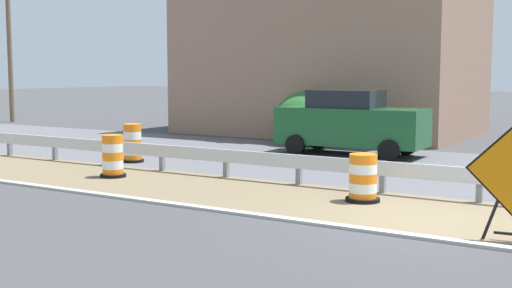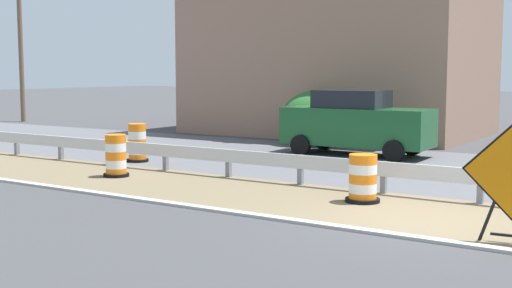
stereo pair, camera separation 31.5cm
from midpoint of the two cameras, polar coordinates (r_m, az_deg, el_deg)
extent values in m
plane|color=#3D3D3F|center=(12.27, 14.24, -6.44)|extent=(160.00, 160.00, 0.00)
cube|color=#706047|center=(12.82, 15.05, -5.91)|extent=(3.58, 120.00, 0.01)
cube|color=#56565B|center=(18.36, 20.29, -2.46)|extent=(7.99, 120.00, 0.00)
cube|color=#ADADA8|center=(11.07, 12.18, -7.75)|extent=(0.20, 120.00, 0.11)
cube|color=silver|center=(15.63, 2.96, -1.51)|extent=(0.08, 47.59, 0.32)
cube|color=slate|center=(14.24, 17.89, -3.38)|extent=(0.12, 0.12, 0.70)
cube|color=slate|center=(14.86, 10.12, -2.78)|extent=(0.12, 0.12, 0.70)
cube|color=slate|center=(15.73, 3.10, -2.20)|extent=(0.12, 0.12, 0.70)
cube|color=slate|center=(16.81, -3.10, -1.65)|extent=(0.12, 0.12, 0.70)
cube|color=slate|center=(18.07, -8.49, -1.16)|extent=(0.12, 0.12, 0.70)
cube|color=slate|center=(19.46, -13.14, -0.73)|extent=(0.12, 0.12, 0.70)
cube|color=slate|center=(20.97, -17.15, -0.36)|extent=(0.12, 0.12, 0.70)
cube|color=slate|center=(22.56, -20.60, -0.03)|extent=(0.12, 0.12, 0.70)
cube|color=black|center=(11.15, 18.93, -5.11)|extent=(0.09, 0.39, 1.06)
cylinder|color=orange|center=(13.85, 8.42, -4.47)|extent=(0.56, 0.56, 0.20)
cylinder|color=white|center=(13.81, 8.43, -3.67)|extent=(0.56, 0.56, 0.20)
cylinder|color=orange|center=(13.78, 8.44, -2.87)|extent=(0.56, 0.56, 0.20)
cylinder|color=white|center=(13.75, 8.46, -2.07)|extent=(0.56, 0.56, 0.20)
cylinder|color=orange|center=(13.72, 8.47, -1.26)|extent=(0.56, 0.56, 0.20)
cylinder|color=black|center=(13.86, 8.42, -4.70)|extent=(0.70, 0.70, 0.08)
cylinder|color=orange|center=(17.25, -12.58, -2.41)|extent=(0.52, 0.52, 0.21)
cylinder|color=white|center=(17.22, -12.59, -1.71)|extent=(0.52, 0.52, 0.21)
cylinder|color=orange|center=(17.19, -12.61, -1.00)|extent=(0.52, 0.52, 0.21)
cylinder|color=white|center=(17.17, -12.63, -0.29)|extent=(0.52, 0.52, 0.21)
cylinder|color=orange|center=(17.15, -12.64, 0.41)|extent=(0.52, 0.52, 0.21)
cylinder|color=black|center=(17.26, -12.57, -2.63)|extent=(0.65, 0.65, 0.08)
cylinder|color=orange|center=(19.96, -10.88, -1.20)|extent=(0.52, 0.52, 0.22)
cylinder|color=white|center=(19.93, -10.90, -0.56)|extent=(0.52, 0.52, 0.22)
cylinder|color=orange|center=(19.91, -10.91, 0.08)|extent=(0.52, 0.52, 0.22)
cylinder|color=white|center=(19.88, -10.92, 0.72)|extent=(0.52, 0.52, 0.22)
cylinder|color=orange|center=(19.86, -10.94, 1.37)|extent=(0.52, 0.52, 0.22)
cylinder|color=black|center=(19.97, -10.88, -1.40)|extent=(0.64, 0.64, 0.08)
cube|color=#195128|center=(21.41, 7.70, 1.50)|extent=(1.86, 4.72, 1.18)
cube|color=black|center=(21.43, 7.27, 3.83)|extent=(1.61, 2.19, 0.56)
cylinder|color=black|center=(21.74, 12.30, -0.08)|extent=(0.24, 0.65, 0.64)
cylinder|color=black|center=(20.12, 10.79, -0.54)|extent=(0.24, 0.65, 0.64)
cylinder|color=black|center=(22.86, 4.94, 0.35)|extent=(0.24, 0.65, 0.64)
cylinder|color=black|center=(21.33, 2.96, -0.06)|extent=(0.24, 0.65, 0.64)
cube|color=#93705B|center=(28.99, 6.00, 7.26)|extent=(7.45, 11.72, 6.39)
cylinder|color=brown|center=(25.44, 5.09, 10.47)|extent=(0.24, 0.24, 9.10)
cylinder|color=brown|center=(37.33, -20.46, 7.80)|extent=(0.24, 0.24, 7.86)
ellipsoid|color=#286028|center=(24.51, 4.46, 2.31)|extent=(2.73, 2.73, 1.98)
camera|label=1|loc=(0.16, -90.64, -0.07)|focal=47.02mm
camera|label=2|loc=(0.16, 89.36, 0.07)|focal=47.02mm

